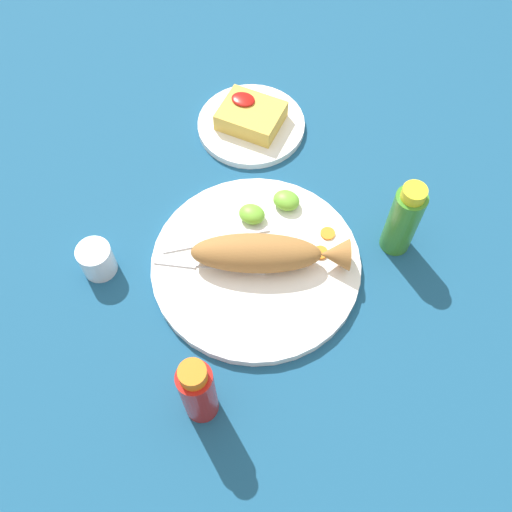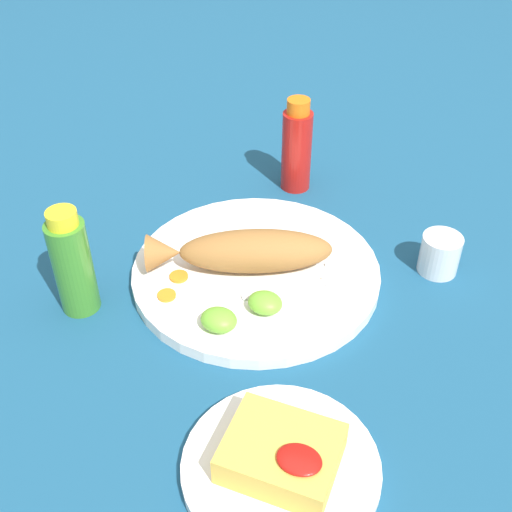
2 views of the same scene
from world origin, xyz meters
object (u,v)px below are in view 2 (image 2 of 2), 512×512
object	(u,v)px
hot_sauce_bottle_green	(72,264)
fork_near	(319,262)
main_plate	(256,272)
fried_fish	(244,251)
hot_sauce_bottle_red	(297,147)
fork_far	(317,284)
side_plate_fries	(281,467)
salt_cup	(439,256)

from	to	relation	value
hot_sauce_bottle_green	fork_near	bearing A→B (deg)	33.61
main_plate	fork_near	world-z (taller)	fork_near
fried_fish	hot_sauce_bottle_red	world-z (taller)	hot_sauce_bottle_red
fork_far	hot_sauce_bottle_green	world-z (taller)	hot_sauce_bottle_green
hot_sauce_bottle_red	side_plate_fries	bearing A→B (deg)	-72.79
fork_far	hot_sauce_bottle_green	size ratio (longest dim) A/B	1.01
fork_near	fork_far	xyz separation A→B (m)	(0.01, -0.05, 0.00)
fried_fish	hot_sauce_bottle_green	bearing A→B (deg)	-166.74
main_plate	hot_sauce_bottle_green	distance (m)	0.25
main_plate	salt_cup	xyz separation A→B (m)	(0.24, 0.11, 0.02)
main_plate	hot_sauce_bottle_red	size ratio (longest dim) A/B	2.18
main_plate	hot_sauce_bottle_green	size ratio (longest dim) A/B	2.25
fork_near	hot_sauce_bottle_red	distance (m)	0.24
fried_fish	hot_sauce_bottle_red	xyz separation A→B (m)	(-0.01, 0.25, 0.03)
fork_near	fried_fish	bearing A→B (deg)	-169.80
main_plate	salt_cup	bearing A→B (deg)	24.93
salt_cup	fork_far	bearing A→B (deg)	-141.94
main_plate	fork_far	world-z (taller)	fork_far
fork_far	main_plate	bearing A→B (deg)	140.25
fork_far	side_plate_fries	distance (m)	0.28
hot_sauce_bottle_red	fork_far	bearing A→B (deg)	-65.14
main_plate	fork_near	distance (m)	0.09
fork_far	hot_sauce_bottle_red	bearing A→B (deg)	77.67
hot_sauce_bottle_red	side_plate_fries	distance (m)	0.55
hot_sauce_bottle_red	fried_fish	bearing A→B (deg)	-87.82
fried_fish	fork_near	bearing A→B (deg)	3.76
fork_far	salt_cup	size ratio (longest dim) A/B	2.69
fried_fish	salt_cup	bearing A→B (deg)	1.46
main_plate	fried_fish	xyz separation A→B (m)	(-0.02, -0.01, 0.04)
fried_fish	side_plate_fries	bearing A→B (deg)	-84.10
main_plate	hot_sauce_bottle_red	world-z (taller)	hot_sauce_bottle_red
hot_sauce_bottle_green	salt_cup	bearing A→B (deg)	30.13
fork_near	hot_sauce_bottle_red	world-z (taller)	hot_sauce_bottle_red
fried_fish	side_plate_fries	world-z (taller)	fried_fish
salt_cup	fried_fish	bearing A→B (deg)	-155.16
fried_fish	fork_far	world-z (taller)	fried_fish
fried_fish	main_plate	bearing A→B (deg)	-0.00
fork_near	hot_sauce_bottle_green	size ratio (longest dim) A/B	1.18
main_plate	hot_sauce_bottle_green	bearing A→B (deg)	-144.28
side_plate_fries	fork_near	bearing A→B (deg)	100.40
hot_sauce_bottle_red	side_plate_fries	size ratio (longest dim) A/B	0.77
fried_fish	hot_sauce_bottle_green	size ratio (longest dim) A/B	1.67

